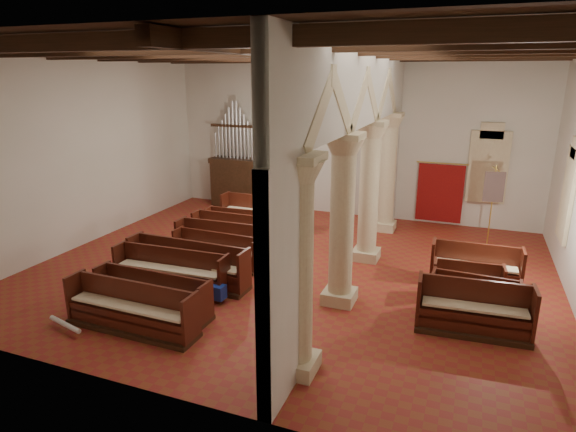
{
  "coord_description": "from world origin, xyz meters",
  "views": [
    {
      "loc": [
        4.44,
        -11.81,
        5.31
      ],
      "look_at": [
        -0.3,
        0.5,
        1.39
      ],
      "focal_mm": 30.0,
      "sensor_mm": 36.0,
      "label": 1
    }
  ],
  "objects_px": {
    "nave_pew_0": "(132,315)",
    "aisle_pew_0": "(473,316)",
    "processional_banner": "(489,223)",
    "pipe_organ": "(236,173)",
    "lectern": "(296,200)"
  },
  "relations": [
    {
      "from": "nave_pew_0",
      "to": "aisle_pew_0",
      "type": "relative_size",
      "value": 1.29
    },
    {
      "from": "processional_banner",
      "to": "nave_pew_0",
      "type": "height_order",
      "value": "processional_banner"
    },
    {
      "from": "pipe_organ",
      "to": "processional_banner",
      "type": "distance_m",
      "value": 9.83
    },
    {
      "from": "pipe_organ",
      "to": "processional_banner",
      "type": "xyz_separation_m",
      "value": [
        9.67,
        -1.69,
        -0.54
      ]
    },
    {
      "from": "processional_banner",
      "to": "aisle_pew_0",
      "type": "relative_size",
      "value": 1.11
    },
    {
      "from": "lectern",
      "to": "processional_banner",
      "type": "height_order",
      "value": "processional_banner"
    },
    {
      "from": "pipe_organ",
      "to": "aisle_pew_0",
      "type": "relative_size",
      "value": 1.85
    },
    {
      "from": "lectern",
      "to": "aisle_pew_0",
      "type": "height_order",
      "value": "lectern"
    },
    {
      "from": "nave_pew_0",
      "to": "pipe_organ",
      "type": "bearing_deg",
      "value": 105.09
    },
    {
      "from": "nave_pew_0",
      "to": "processional_banner",
      "type": "bearing_deg",
      "value": 49.72
    },
    {
      "from": "lectern",
      "to": "processional_banner",
      "type": "distance_m",
      "value": 7.27
    },
    {
      "from": "lectern",
      "to": "aisle_pew_0",
      "type": "distance_m",
      "value": 9.96
    },
    {
      "from": "pipe_organ",
      "to": "lectern",
      "type": "height_order",
      "value": "pipe_organ"
    },
    {
      "from": "lectern",
      "to": "processional_banner",
      "type": "relative_size",
      "value": 0.45
    },
    {
      "from": "lectern",
      "to": "nave_pew_0",
      "type": "xyz_separation_m",
      "value": [
        -0.12,
        -9.88,
        -0.15
      ]
    }
  ]
}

